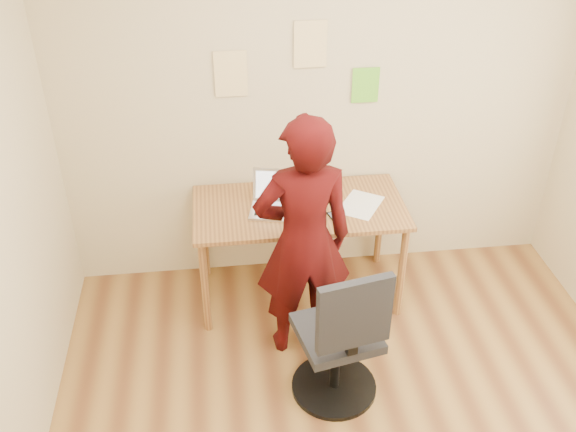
{
  "coord_description": "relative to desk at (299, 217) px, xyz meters",
  "views": [
    {
      "loc": [
        -0.69,
        -2.16,
        3.0
      ],
      "look_at": [
        -0.31,
        0.95,
        0.95
      ],
      "focal_mm": 40.0,
      "sensor_mm": 36.0,
      "label": 1
    }
  ],
  "objects": [
    {
      "name": "person",
      "position": [
        -0.04,
        -0.5,
        0.16
      ],
      "size": [
        0.62,
        0.42,
        1.62
      ],
      "primitive_type": "imported",
      "rotation": [
        0.0,
        0.0,
        3.2
      ],
      "color": "#350707",
      "rests_on": "ground"
    },
    {
      "name": "wall_note_mid",
      "position": [
        0.11,
        0.36,
        1.05
      ],
      "size": [
        0.21,
        0.0,
        0.3
      ],
      "primitive_type": "cube",
      "color": "#F6D793",
      "rests_on": "room"
    },
    {
      "name": "paper_sheet",
      "position": [
        0.41,
        -0.03,
        0.09
      ],
      "size": [
        0.37,
        0.4,
        0.0
      ],
      "primitive_type": "cube",
      "rotation": [
        0.0,
        0.0,
        -0.57
      ],
      "color": "white",
      "rests_on": "desk"
    },
    {
      "name": "office_chair",
      "position": [
        0.11,
        -0.98,
        -0.23
      ],
      "size": [
        0.51,
        0.52,
        0.98
      ],
      "rotation": [
        0.0,
        0.0,
        0.21
      ],
      "color": "black",
      "rests_on": "ground"
    },
    {
      "name": "room",
      "position": [
        0.19,
        -1.38,
        0.7
      ],
      "size": [
        3.58,
        3.58,
        2.78
      ],
      "color": "brown",
      "rests_on": "ground"
    },
    {
      "name": "laptop",
      "position": [
        -0.16,
        -0.01,
        0.14
      ],
      "size": [
        0.37,
        0.35,
        0.23
      ],
      "rotation": [
        0.0,
        0.0,
        -0.22
      ],
      "color": "silver",
      "rests_on": "desk"
    },
    {
      "name": "desk",
      "position": [
        0.0,
        0.0,
        0.0
      ],
      "size": [
        1.4,
        0.7,
        0.74
      ],
      "color": "#9F6E37",
      "rests_on": "ground"
    },
    {
      "name": "phone",
      "position": [
        0.21,
        -0.17,
        0.09
      ],
      "size": [
        0.1,
        0.15,
        0.01
      ],
      "rotation": [
        0.0,
        0.0,
        0.25
      ],
      "color": "black",
      "rests_on": "desk"
    },
    {
      "name": "wall_note_right",
      "position": [
        0.48,
        0.36,
        0.76
      ],
      "size": [
        0.18,
        0.0,
        0.24
      ],
      "primitive_type": "cube",
      "color": "#69D02E",
      "rests_on": "room"
    },
    {
      "name": "wall_note_left",
      "position": [
        -0.4,
        0.36,
        0.88
      ],
      "size": [
        0.21,
        0.0,
        0.3
      ],
      "primitive_type": "cube",
      "color": "#F6D793",
      "rests_on": "room"
    }
  ]
}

